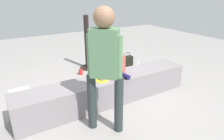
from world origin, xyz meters
The scene contains 12 objects.
ground_plane centered at (0.00, 0.00, 0.00)m, with size 12.00×12.00×0.00m, color gray.
concrete_ledge centered at (0.00, 0.00, 0.21)m, with size 2.92×0.48×0.43m, color gray.
child_seated centered at (0.17, -0.03, 0.64)m, with size 0.28×0.33×0.48m.
adult_standing centered at (-0.39, -0.59, 0.95)m, with size 0.37×0.36×1.57m.
cake_plate centered at (-0.14, -0.04, 0.45)m, with size 0.22×0.22×0.07m.
gift_bag centered at (0.54, 1.13, 0.14)m, with size 0.23×0.10×0.32m.
railing_post centered at (0.38, 1.59, 0.47)m, with size 0.36×0.36×1.23m.
water_bottle_near_gift centered at (1.26, 0.82, 0.10)m, with size 0.07×0.07×0.22m.
party_cup_red centered at (0.07, 1.31, 0.06)m, with size 0.08×0.08×0.12m, color red.
cake_box_white centered at (-1.22, 0.93, 0.06)m, with size 0.33×0.27×0.12m, color white.
handbag_black_leather centered at (1.24, 1.22, 0.13)m, with size 0.29×0.13×0.35m.
handbag_brown_canvas centered at (0.57, 0.40, 0.13)m, with size 0.33×0.10×0.35m.
Camera 1 is at (-1.49, -2.57, 1.71)m, focal length 32.63 mm.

